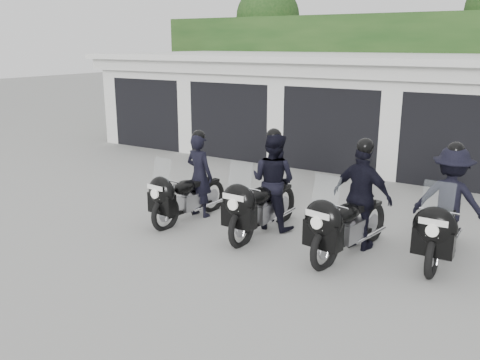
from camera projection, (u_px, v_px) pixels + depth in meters
The scene contains 7 objects.
ground at pixel (209, 238), 8.89m from camera, with size 80.00×80.00×0.00m, color gray.
garage_block at pixel (363, 108), 15.14m from camera, with size 16.40×6.80×2.96m.
background_vegetation at pixel (418, 58), 18.60m from camera, with size 20.00×3.90×5.80m.
police_bike_a at pixel (190, 184), 9.66m from camera, with size 0.72×2.02×1.76m.
police_bike_b at pixel (268, 188), 9.04m from camera, with size 0.88×2.19×1.91m.
police_bike_c at pixel (356, 204), 8.12m from camera, with size 1.13×2.18×1.91m.
police_bike_d at pixel (448, 208), 7.96m from camera, with size 1.13×2.16×1.88m.
Camera 1 is at (4.82, -6.80, 3.31)m, focal length 38.00 mm.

